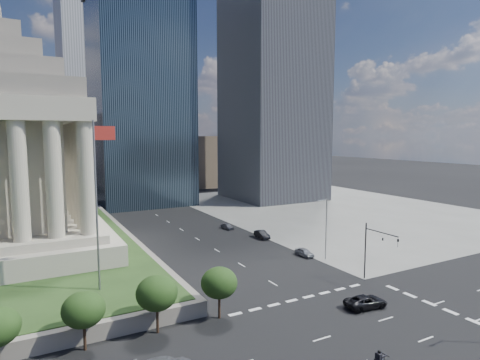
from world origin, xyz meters
TOP-DOWN VIEW (x-y plane):
  - ground at (0.00, 100.00)m, footprint 500.00×500.00m
  - sidewalk_ne at (46.00, 60.00)m, footprint 68.00×90.00m
  - flagpole at (-21.83, 24.00)m, footprint 2.52×0.24m
  - midrise_glass at (2.00, 95.00)m, footprint 26.00×26.00m
  - highrise_ne at (42.00, 85.00)m, footprint 26.00×28.00m
  - building_filler_ne at (32.00, 130.00)m, footprint 20.00×30.00m
  - building_filler_nw at (-30.00, 130.00)m, footprint 24.00×30.00m
  - traffic_signal_ne at (12.50, 13.70)m, footprint 0.30×5.74m
  - street_lamp_north at (13.33, 25.00)m, footprint 2.13×0.22m
  - pickup_truck at (5.30, 8.25)m, footprint 3.03×5.46m
  - parked_sedan_near at (11.50, 27.98)m, footprint 3.89×1.63m
  - parked_sedan_mid at (11.50, 41.58)m, footprint 1.90×4.55m
  - parked_sedan_far at (9.00, 51.74)m, footprint 3.77×1.80m

SIDE VIEW (x-z plane):
  - ground at x=0.00m, z-range 0.00..0.00m
  - sidewalk_ne at x=46.00m, z-range 0.00..0.03m
  - parked_sedan_far at x=9.00m, z-range 0.00..1.24m
  - parked_sedan_near at x=11.50m, z-range 0.00..1.32m
  - pickup_truck at x=5.30m, z-range 0.00..1.45m
  - parked_sedan_mid at x=11.50m, z-range 0.00..1.46m
  - traffic_signal_ne at x=12.50m, z-range 1.25..9.25m
  - street_lamp_north at x=13.33m, z-range 0.66..10.66m
  - building_filler_ne at x=32.00m, z-range 0.00..20.00m
  - flagpole at x=-21.83m, z-range 3.11..23.11m
  - building_filler_nw at x=-30.00m, z-range 0.00..28.00m
  - midrise_glass at x=2.00m, z-range 0.00..60.00m
  - highrise_ne at x=42.00m, z-range 0.00..100.00m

